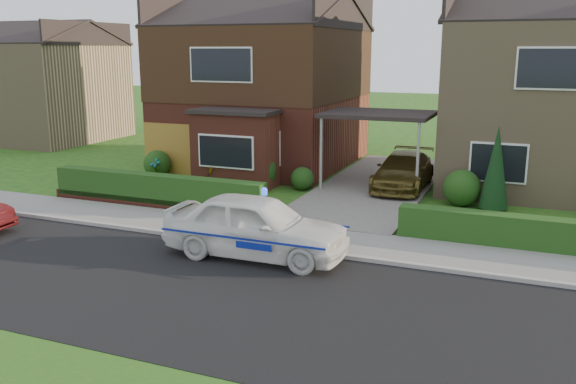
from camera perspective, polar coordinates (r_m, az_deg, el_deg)
The scene contains 23 objects.
ground at distance 12.73m, azimuth -4.00°, elevation -9.86°, with size 120.00×120.00×0.00m, color #185115.
road at distance 12.73m, azimuth -4.00°, elevation -9.86°, with size 60.00×6.00×0.02m, color black.
kerb at distance 15.32m, azimuth 1.03°, elevation -5.51°, with size 60.00×0.16×0.12m, color #9E9993.
sidewalk at distance 16.26m, azimuth 2.36°, elevation -4.43°, with size 60.00×2.00×0.10m, color slate.
driveway at distance 22.65m, azimuth 8.29°, elevation 0.57°, with size 3.80×12.00×0.12m, color #666059.
house_left at distance 26.77m, azimuth -2.18°, elevation 10.76°, with size 7.50×9.53×7.25m.
house_right at distance 24.52m, azimuth 23.79°, elevation 9.08°, with size 7.50×8.06×7.25m.
carport_link at distance 22.19m, azimuth 8.49°, elevation 7.10°, with size 3.80×3.00×2.77m.
garage_door at distance 24.79m, azimuth -11.11°, elevation 3.89°, with size 2.20×0.10×2.10m, color olive.
dwarf_wall at distance 19.84m, azimuth -12.38°, elevation -1.07°, with size 7.70×0.25×0.36m, color brown.
hedge_left at distance 20.00m, azimuth -12.12°, elevation -1.47°, with size 7.50×0.55×0.90m, color #1B3C13.
hedge_right at distance 16.62m, azimuth 23.18°, elevation -5.32°, with size 7.50×0.55×0.80m, color #1B3C13.
shrub_left_far at distance 24.64m, azimuth -12.13°, elevation 2.58°, with size 1.08×1.08×1.08m, color #1B3C13.
shrub_left_mid at distance 22.25m, azimuth -2.78°, elevation 2.05°, with size 1.32×1.32×1.32m, color #1B3C13.
shrub_left_near at distance 21.96m, azimuth 1.35°, elevation 1.27°, with size 0.84×0.84×0.84m, color #1B3C13.
shrub_right_near at distance 20.46m, azimuth 15.97°, elevation 0.37°, with size 1.20×1.20×1.20m, color #1B3C13.
conifer_a at distance 20.05m, azimuth 18.86°, elevation 1.96°, with size 0.90×0.90×2.60m, color black.
neighbour_left at distance 36.64m, azimuth -21.68°, elevation 8.63°, with size 6.50×7.00×5.20m, color #9A805E.
police_car at distance 14.86m, azimuth -3.00°, elevation -3.23°, with size 4.19×4.58×1.72m.
driveway_car at distance 22.14m, azimuth 10.75°, elevation 1.97°, with size 1.73×4.25×1.23m, color brown.
potted_plant_a at distance 24.12m, azimuth -12.30°, elevation 2.08°, with size 0.45×0.31×0.86m, color gray.
potted_plant_b at distance 22.47m, azimuth -7.24°, elevation 1.45°, with size 0.47×0.37×0.85m, color gray.
potted_plant_c at distance 19.37m, azimuth -6.49°, elevation -0.54°, with size 0.44×0.44×0.78m, color gray.
Camera 1 is at (5.20, -10.48, 5.00)m, focal length 38.00 mm.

